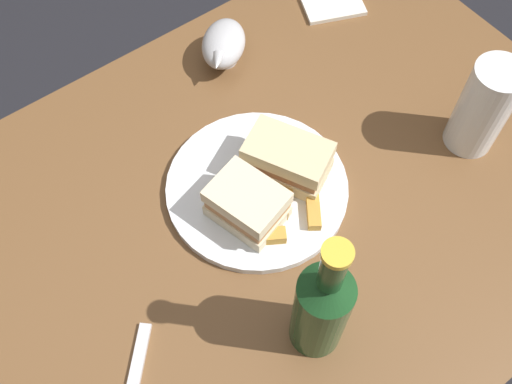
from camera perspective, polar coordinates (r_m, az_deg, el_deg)
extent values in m
plane|color=black|center=(1.57, -0.06, -14.60)|extent=(6.00, 6.00, 0.00)
cube|color=brown|center=(1.22, -0.07, -10.09)|extent=(1.16, 0.79, 0.73)
cylinder|color=white|center=(0.90, 0.10, 0.40)|extent=(0.28, 0.28, 0.01)
cube|color=beige|center=(0.86, -0.79, -1.87)|extent=(0.10, 0.12, 0.02)
cube|color=#B27A4C|center=(0.85, -0.81, -1.21)|extent=(0.10, 0.11, 0.02)
cube|color=beige|center=(0.83, -0.83, -0.53)|extent=(0.10, 0.12, 0.02)
cube|color=beige|center=(0.90, 2.97, 2.45)|extent=(0.12, 0.14, 0.03)
cube|color=#8C5B3D|center=(0.89, 3.03, 3.17)|extent=(0.12, 0.14, 0.02)
cube|color=beige|center=(0.87, 3.10, 3.90)|extent=(0.12, 0.14, 0.03)
cube|color=#B77F33|center=(0.86, 0.86, -2.89)|extent=(0.04, 0.04, 0.02)
cube|color=#AD702D|center=(0.87, 1.72, -1.67)|extent=(0.04, 0.04, 0.02)
cube|color=#B77F33|center=(0.87, 2.80, -1.00)|extent=(0.05, 0.05, 0.02)
cube|color=gold|center=(0.87, 5.55, -1.95)|extent=(0.05, 0.05, 0.02)
cube|color=gold|center=(0.85, 1.27, -4.25)|extent=(0.05, 0.04, 0.02)
cylinder|color=white|center=(0.96, 21.02, 7.56)|extent=(0.08, 0.08, 0.16)
cylinder|color=#C67014|center=(0.99, 20.26, 6.10)|extent=(0.07, 0.07, 0.08)
cylinder|color=#B7B7BC|center=(1.06, -3.05, 12.88)|extent=(0.04, 0.04, 0.02)
ellipsoid|color=#B7B7BC|center=(1.04, -3.13, 14.06)|extent=(0.13, 0.13, 0.05)
ellipsoid|color=#381E0F|center=(1.04, -3.15, 14.31)|extent=(0.11, 0.11, 0.02)
cone|color=#B7B7BC|center=(1.00, -3.71, 12.35)|extent=(0.04, 0.04, 0.02)
cylinder|color=#19421E|center=(0.75, 6.18, -11.49)|extent=(0.07, 0.07, 0.16)
cone|color=#19421E|center=(0.66, 6.94, -8.93)|extent=(0.07, 0.07, 0.02)
cylinder|color=#19421E|center=(0.62, 7.40, -7.35)|extent=(0.03, 0.03, 0.07)
cylinder|color=gold|center=(0.58, 7.84, -5.86)|extent=(0.03, 0.03, 0.01)
cube|color=silver|center=(1.17, 7.28, 17.66)|extent=(0.14, 0.13, 0.01)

